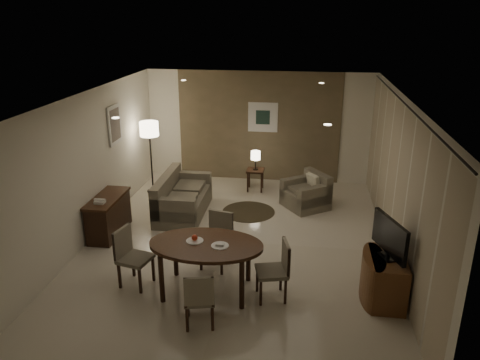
# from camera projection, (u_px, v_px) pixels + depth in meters

# --- Properties ---
(room_shell) EXTENTS (5.50, 7.00, 2.70)m
(room_shell) POSITION_uv_depth(u_px,v_px,m) (242.00, 166.00, 8.57)
(room_shell) COLOR beige
(room_shell) RESTS_ON ground
(taupe_accent) EXTENTS (3.96, 0.03, 2.70)m
(taupe_accent) POSITION_uv_depth(u_px,v_px,m) (259.00, 127.00, 11.44)
(taupe_accent) COLOR #756248
(taupe_accent) RESTS_ON wall_back
(curtain_wall) EXTENTS (0.08, 6.70, 2.58)m
(curtain_wall) POSITION_uv_depth(u_px,v_px,m) (396.00, 182.00, 7.86)
(curtain_wall) COLOR beige
(curtain_wall) RESTS_ON wall_right
(curtain_rod) EXTENTS (0.03, 6.80, 0.03)m
(curtain_rod) POSITION_uv_depth(u_px,v_px,m) (405.00, 104.00, 7.41)
(curtain_rod) COLOR black
(curtain_rod) RESTS_ON wall_right
(art_back_frame) EXTENTS (0.72, 0.03, 0.72)m
(art_back_frame) POSITION_uv_depth(u_px,v_px,m) (263.00, 117.00, 11.32)
(art_back_frame) COLOR silver
(art_back_frame) RESTS_ON wall_back
(art_back_canvas) EXTENTS (0.34, 0.01, 0.34)m
(art_back_canvas) POSITION_uv_depth(u_px,v_px,m) (263.00, 117.00, 11.31)
(art_back_canvas) COLOR #1C3229
(art_back_canvas) RESTS_ON wall_back
(art_left_frame) EXTENTS (0.03, 0.60, 0.80)m
(art_left_frame) POSITION_uv_depth(u_px,v_px,m) (115.00, 125.00, 9.50)
(art_left_frame) COLOR silver
(art_left_frame) RESTS_ON wall_left
(art_left_canvas) EXTENTS (0.01, 0.46, 0.64)m
(art_left_canvas) POSITION_uv_depth(u_px,v_px,m) (115.00, 125.00, 9.50)
(art_left_canvas) COLOR gray
(art_left_canvas) RESTS_ON wall_left
(downlight_nl) EXTENTS (0.10, 0.10, 0.01)m
(downlight_nl) POSITION_uv_depth(u_px,v_px,m) (116.00, 118.00, 6.25)
(downlight_nl) COLOR white
(downlight_nl) RESTS_ON ceiling
(downlight_nr) EXTENTS (0.10, 0.10, 0.01)m
(downlight_nr) POSITION_uv_depth(u_px,v_px,m) (328.00, 125.00, 5.88)
(downlight_nr) COLOR white
(downlight_nr) RESTS_ON ceiling
(downlight_fl) EXTENTS (0.10, 0.10, 0.01)m
(downlight_fl) POSITION_uv_depth(u_px,v_px,m) (184.00, 80.00, 9.60)
(downlight_fl) COLOR white
(downlight_fl) RESTS_ON ceiling
(downlight_fr) EXTENTS (0.10, 0.10, 0.01)m
(downlight_fr) POSITION_uv_depth(u_px,v_px,m) (321.00, 83.00, 9.23)
(downlight_fr) COLOR white
(downlight_fr) RESTS_ON ceiling
(console_desk) EXTENTS (0.48, 1.20, 0.75)m
(console_desk) POSITION_uv_depth(u_px,v_px,m) (109.00, 216.00, 8.86)
(console_desk) COLOR #432615
(console_desk) RESTS_ON floor
(telephone) EXTENTS (0.20, 0.14, 0.09)m
(telephone) POSITION_uv_depth(u_px,v_px,m) (100.00, 201.00, 8.44)
(telephone) COLOR white
(telephone) RESTS_ON console_desk
(tv_cabinet) EXTENTS (0.48, 0.90, 0.70)m
(tv_cabinet) POSITION_uv_depth(u_px,v_px,m) (386.00, 279.00, 6.83)
(tv_cabinet) COLOR brown
(tv_cabinet) RESTS_ON floor
(flat_tv) EXTENTS (0.36, 0.85, 0.60)m
(flat_tv) POSITION_uv_depth(u_px,v_px,m) (390.00, 237.00, 6.60)
(flat_tv) COLOR black
(flat_tv) RESTS_ON tv_cabinet
(dining_table) EXTENTS (1.71, 1.07, 0.80)m
(dining_table) POSITION_uv_depth(u_px,v_px,m) (207.00, 267.00, 7.03)
(dining_table) COLOR #432615
(dining_table) RESTS_ON floor
(chair_near) EXTENTS (0.48, 0.48, 0.84)m
(chair_near) POSITION_uv_depth(u_px,v_px,m) (199.00, 297.00, 6.27)
(chair_near) COLOR #76705B
(chair_near) RESTS_ON floor
(chair_far) EXTENTS (0.55, 0.55, 0.93)m
(chair_far) POSITION_uv_depth(u_px,v_px,m) (216.00, 242.00, 7.67)
(chair_far) COLOR #76705B
(chair_far) RESTS_ON floor
(chair_left) EXTENTS (0.54, 0.54, 0.93)m
(chair_left) POSITION_uv_depth(u_px,v_px,m) (135.00, 258.00, 7.17)
(chair_left) COLOR #76705B
(chair_left) RESTS_ON floor
(chair_right) EXTENTS (0.53, 0.53, 0.90)m
(chair_right) POSITION_uv_depth(u_px,v_px,m) (271.00, 271.00, 6.84)
(chair_right) COLOR #76705B
(chair_right) RESTS_ON floor
(plate_a) EXTENTS (0.26, 0.26, 0.02)m
(plate_a) POSITION_uv_depth(u_px,v_px,m) (195.00, 241.00, 6.96)
(plate_a) COLOR white
(plate_a) RESTS_ON dining_table
(plate_b) EXTENTS (0.26, 0.26, 0.02)m
(plate_b) POSITION_uv_depth(u_px,v_px,m) (220.00, 246.00, 6.81)
(plate_b) COLOR white
(plate_b) RESTS_ON dining_table
(fruit_apple) EXTENTS (0.09, 0.09, 0.09)m
(fruit_apple) POSITION_uv_depth(u_px,v_px,m) (195.00, 238.00, 6.94)
(fruit_apple) COLOR red
(fruit_apple) RESTS_ON plate_a
(napkin) EXTENTS (0.12, 0.08, 0.03)m
(napkin) POSITION_uv_depth(u_px,v_px,m) (220.00, 244.00, 6.81)
(napkin) COLOR white
(napkin) RESTS_ON plate_b
(round_rug) EXTENTS (1.12, 1.12, 0.01)m
(round_rug) POSITION_uv_depth(u_px,v_px,m) (249.00, 212.00, 9.95)
(round_rug) COLOR #443926
(round_rug) RESTS_ON floor
(sofa) EXTENTS (1.78, 0.91, 0.83)m
(sofa) POSITION_uv_depth(u_px,v_px,m) (183.00, 195.00, 9.74)
(sofa) COLOR #76705B
(sofa) RESTS_ON floor
(armchair) EXTENTS (1.14, 1.15, 0.75)m
(armchair) POSITION_uv_depth(u_px,v_px,m) (306.00, 191.00, 10.07)
(armchair) COLOR #76705B
(armchair) RESTS_ON floor
(side_table) EXTENTS (0.40, 0.40, 0.51)m
(side_table) POSITION_uv_depth(u_px,v_px,m) (255.00, 180.00, 11.08)
(side_table) COLOR #321D10
(side_table) RESTS_ON floor
(table_lamp) EXTENTS (0.22, 0.22, 0.50)m
(table_lamp) POSITION_uv_depth(u_px,v_px,m) (256.00, 159.00, 10.90)
(table_lamp) COLOR #FFEAC1
(table_lamp) RESTS_ON side_table
(floor_lamp) EXTENTS (0.43, 0.43, 1.68)m
(floor_lamp) POSITION_uv_depth(u_px,v_px,m) (151.00, 158.00, 10.78)
(floor_lamp) COLOR #FFE5B7
(floor_lamp) RESTS_ON floor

